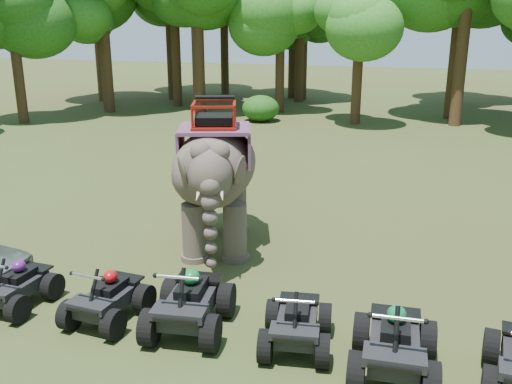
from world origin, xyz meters
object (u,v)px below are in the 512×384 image
atv_0 (15,280)px  atv_1 (107,292)px  atv_4 (395,336)px  atv_3 (297,316)px  elephant (215,175)px  atv_2 (189,295)px

atv_0 → atv_1: (2.00, 0.01, 0.02)m
atv_0 → atv_4: 7.26m
atv_1 → atv_0: bearing=-174.4°
atv_4 → atv_3: bearing=166.3°
atv_1 → atv_3: 3.60m
elephant → atv_2: bearing=-94.4°
elephant → atv_3: bearing=-71.1°
atv_0 → atv_4: size_ratio=0.82×
elephant → atv_3: 5.05m
elephant → atv_1: (-0.71, -4.05, -1.23)m
atv_2 → atv_3: (1.99, -0.02, -0.09)m
atv_1 → elephant: bearing=85.3°
atv_0 → atv_3: 5.60m
atv_2 → elephant: bearing=96.7°
atv_0 → atv_1: 2.00m
elephant → atv_1: size_ratio=2.73×
atv_4 → atv_1: bearing=175.2°
elephant → atv_4: 6.35m
atv_3 → atv_4: size_ratio=0.87×
atv_0 → atv_2: size_ratio=0.82×
atv_1 → atv_4: size_ratio=0.85×
elephant → atv_3: (2.89, -3.95, -1.22)m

